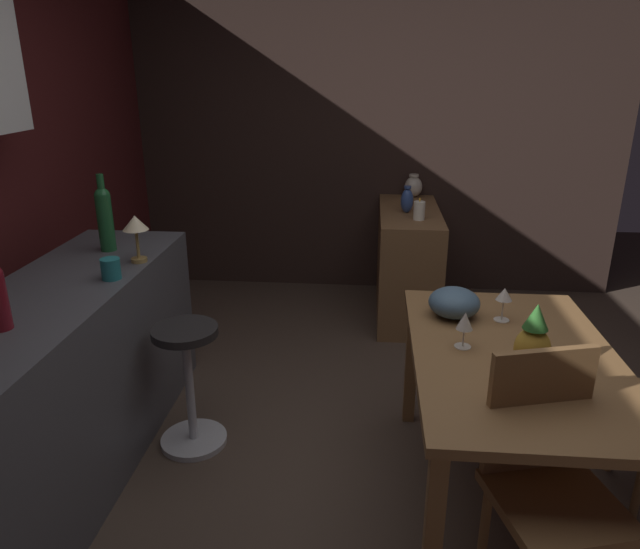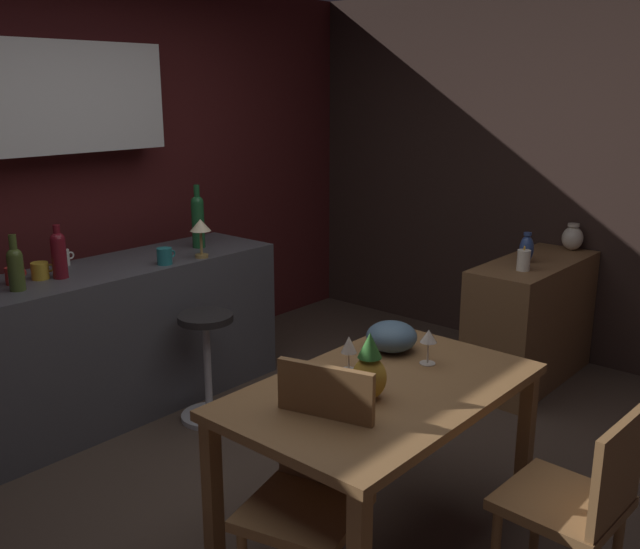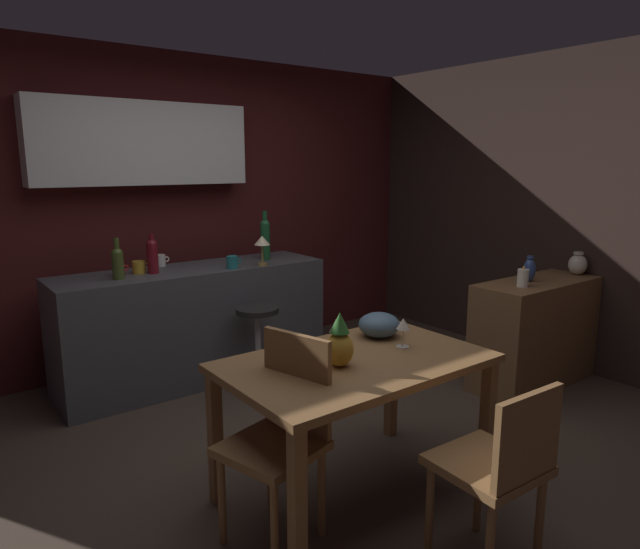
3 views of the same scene
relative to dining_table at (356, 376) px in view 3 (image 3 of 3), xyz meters
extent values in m
plane|color=#47382D|center=(0.15, 0.48, -0.65)|extent=(9.00, 9.00, 0.00)
cube|color=#4C1919|center=(0.15, 2.58, 0.65)|extent=(5.20, 0.10, 2.60)
cube|color=white|center=(-0.15, 2.46, 1.20)|extent=(1.70, 0.32, 0.64)
cube|color=#33231E|center=(2.70, 0.78, 0.65)|extent=(0.10, 4.40, 2.60)
cube|color=olive|center=(0.00, 0.00, 0.07)|extent=(1.32, 0.82, 0.04)
cube|color=olive|center=(-0.61, 0.36, -0.30)|extent=(0.06, 0.06, 0.70)
cube|color=olive|center=(0.61, 0.36, -0.30)|extent=(0.06, 0.06, 0.70)
cube|color=olive|center=(-0.61, -0.36, -0.30)|extent=(0.06, 0.06, 0.70)
cube|color=olive|center=(0.61, -0.36, -0.30)|extent=(0.06, 0.06, 0.70)
cube|color=#4C4C51|center=(0.03, 1.99, -0.20)|extent=(2.10, 0.60, 0.90)
cube|color=brown|center=(2.09, 0.30, -0.24)|extent=(1.10, 0.44, 0.82)
cube|color=olive|center=(-0.53, -0.05, -0.20)|extent=(0.49, 0.49, 0.04)
cube|color=olive|center=(-0.36, 0.00, 0.05)|extent=(0.13, 0.37, 0.49)
cylinder|color=olive|center=(-0.65, -0.25, -0.43)|extent=(0.04, 0.04, 0.43)
cylinder|color=olive|center=(-0.73, 0.06, -0.43)|extent=(0.04, 0.04, 0.43)
cylinder|color=olive|center=(-0.34, -0.16, -0.43)|extent=(0.04, 0.04, 0.43)
cylinder|color=olive|center=(-0.42, 0.15, -0.43)|extent=(0.04, 0.04, 0.43)
cube|color=olive|center=(0.10, -0.73, -0.19)|extent=(0.42, 0.42, 0.04)
cube|color=olive|center=(0.09, -0.91, 0.00)|extent=(0.38, 0.05, 0.38)
cylinder|color=olive|center=(-0.05, -0.56, -0.43)|extent=(0.04, 0.04, 0.44)
cylinder|color=olive|center=(0.27, -0.58, -0.43)|extent=(0.04, 0.04, 0.44)
cylinder|color=olive|center=(0.25, -0.90, -0.43)|extent=(0.04, 0.04, 0.44)
cylinder|color=#262323|center=(0.30, 1.47, -0.02)|extent=(0.32, 0.32, 0.04)
cylinder|color=silver|center=(0.30, 1.47, -0.33)|extent=(0.04, 0.04, 0.61)
cylinder|color=silver|center=(0.30, 1.47, -0.63)|extent=(0.34, 0.34, 0.03)
cylinder|color=silver|center=(0.03, 0.20, 0.09)|extent=(0.07, 0.07, 0.00)
cylinder|color=silver|center=(0.03, 0.20, 0.13)|extent=(0.01, 0.01, 0.08)
cone|color=silver|center=(0.03, 0.20, 0.21)|extent=(0.07, 0.07, 0.07)
cylinder|color=silver|center=(-0.30, -0.10, 0.09)|extent=(0.07, 0.07, 0.00)
cylinder|color=silver|center=(-0.30, -0.10, 0.15)|extent=(0.01, 0.01, 0.10)
cone|color=silver|center=(-0.30, -0.10, 0.23)|extent=(0.07, 0.07, 0.07)
cylinder|color=silver|center=(0.32, -0.01, 0.09)|extent=(0.07, 0.07, 0.00)
cylinder|color=silver|center=(0.32, -0.01, 0.14)|extent=(0.01, 0.01, 0.10)
cone|color=silver|center=(0.32, -0.01, 0.22)|extent=(0.07, 0.07, 0.06)
ellipsoid|color=gold|center=(-0.13, -0.03, 0.17)|extent=(0.14, 0.14, 0.17)
cone|color=#2D6B28|center=(-0.13, -0.03, 0.31)|extent=(0.09, 0.09, 0.10)
ellipsoid|color=slate|center=(0.35, 0.20, 0.16)|extent=(0.23, 0.23, 0.14)
cylinder|color=maroon|center=(-0.29, 1.96, 0.36)|extent=(0.08, 0.08, 0.21)
sphere|color=maroon|center=(-0.29, 1.96, 0.46)|extent=(0.08, 0.08, 0.08)
cylinder|color=maroon|center=(-0.29, 1.96, 0.52)|extent=(0.04, 0.04, 0.06)
cylinder|color=#1E592D|center=(0.70, 1.99, 0.40)|extent=(0.08, 0.08, 0.30)
sphere|color=#1E592D|center=(0.70, 1.99, 0.55)|extent=(0.08, 0.08, 0.08)
cylinder|color=#1E592D|center=(0.70, 1.99, 0.61)|extent=(0.04, 0.04, 0.09)
cylinder|color=#475623|center=(-0.56, 1.91, 0.34)|extent=(0.08, 0.08, 0.18)
sphere|color=#475623|center=(-0.56, 1.91, 0.43)|extent=(0.08, 0.08, 0.08)
cylinder|color=#475623|center=(-0.56, 1.91, 0.50)|extent=(0.04, 0.04, 0.09)
cylinder|color=gold|center=(-0.37, 2.03, 0.30)|extent=(0.09, 0.09, 0.09)
torus|color=gold|center=(-0.31, 2.03, 0.30)|extent=(0.05, 0.01, 0.05)
cylinder|color=teal|center=(0.27, 1.78, 0.30)|extent=(0.09, 0.09, 0.10)
torus|color=teal|center=(0.33, 1.78, 0.30)|extent=(0.05, 0.01, 0.05)
cylinder|color=white|center=(-0.13, 2.21, 0.30)|extent=(0.07, 0.07, 0.09)
torus|color=white|center=(-0.08, 2.21, 0.30)|extent=(0.05, 0.01, 0.05)
cylinder|color=red|center=(-0.51, 2.04, 0.30)|extent=(0.08, 0.08, 0.09)
torus|color=red|center=(-0.46, 2.04, 0.30)|extent=(0.05, 0.01, 0.05)
cylinder|color=#A58447|center=(0.52, 1.75, 0.26)|extent=(0.08, 0.08, 0.02)
cylinder|color=#A58447|center=(0.52, 1.75, 0.34)|extent=(0.02, 0.02, 0.15)
cone|color=beige|center=(0.52, 1.75, 0.45)|extent=(0.13, 0.13, 0.07)
cylinder|color=white|center=(1.81, 0.26, 0.23)|extent=(0.08, 0.08, 0.13)
ellipsoid|color=yellow|center=(1.81, 0.26, 0.31)|extent=(0.01, 0.01, 0.03)
ellipsoid|color=#334C8C|center=(2.01, 0.34, 0.26)|extent=(0.09, 0.09, 0.18)
cylinder|color=#334C8C|center=(2.01, 0.34, 0.36)|extent=(0.05, 0.05, 0.02)
ellipsoid|color=beige|center=(2.56, 0.26, 0.25)|extent=(0.14, 0.14, 0.16)
cylinder|color=beige|center=(2.56, 0.26, 0.34)|extent=(0.08, 0.08, 0.02)
camera|label=1|loc=(-2.15, 0.60, 1.18)|focal=32.58mm
camera|label=2|loc=(-2.15, -1.54, 1.26)|focal=39.47mm
camera|label=3|loc=(-1.74, -2.01, 1.05)|focal=31.36mm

